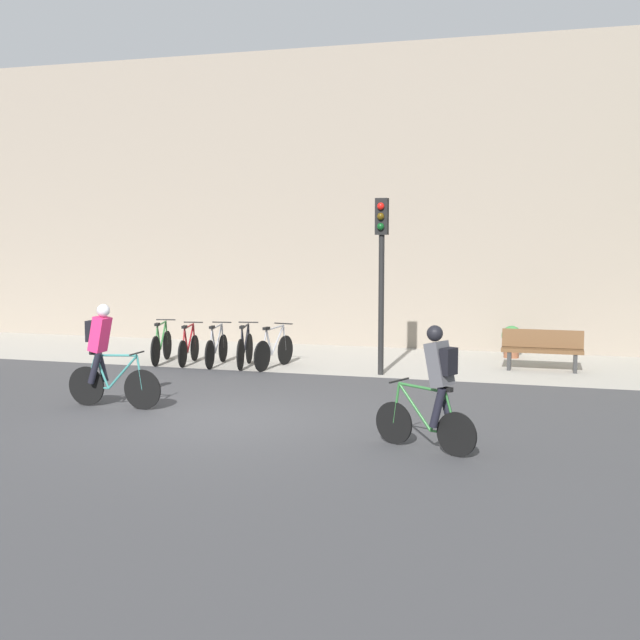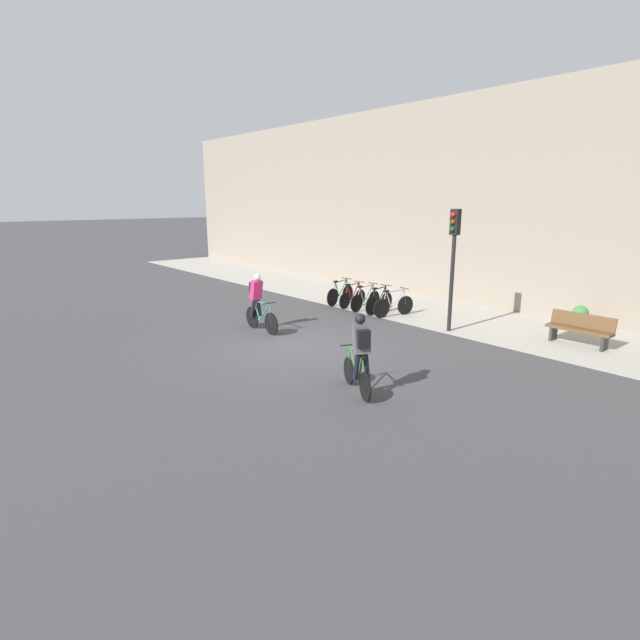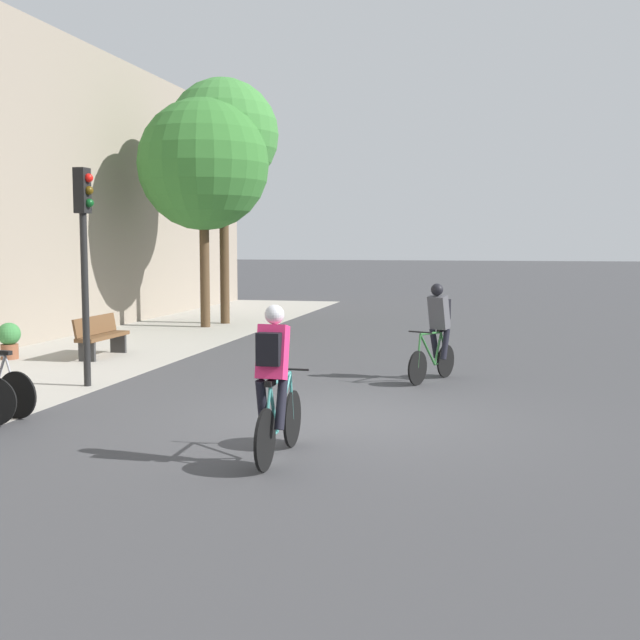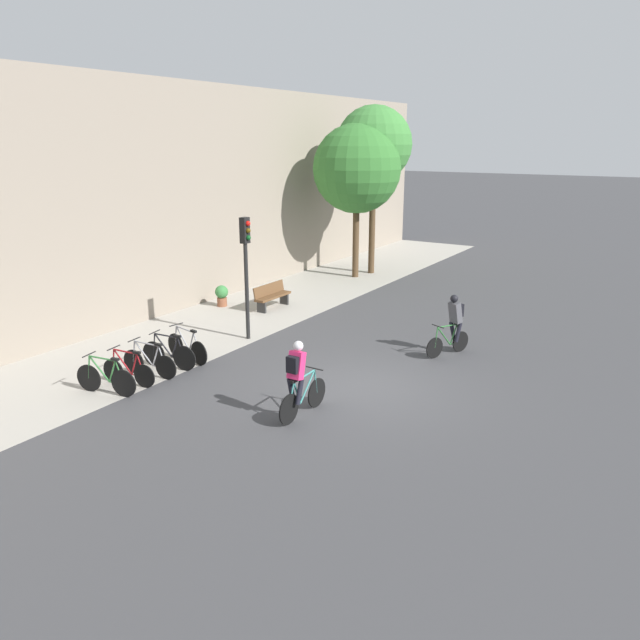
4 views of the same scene
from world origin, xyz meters
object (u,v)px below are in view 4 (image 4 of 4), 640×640
Objects in this scene: parked_bike_1 at (129,371)px; bench at (272,296)px; cyclist_pink at (298,378)px; parked_bike_3 at (169,354)px; parked_bike_2 at (149,362)px; traffic_light_pole at (246,256)px; potted_plant at (222,295)px; cyclist_grey at (453,322)px; parked_bike_4 at (187,347)px; parked_bike_0 at (106,378)px.

parked_bike_1 reaches higher than bench.
parked_bike_3 is (0.75, 4.67, -0.54)m from cyclist_pink.
parked_bike_2 is 0.45× the size of traffic_light_pole.
potted_plant is (-0.73, 1.73, -0.04)m from bench.
cyclist_grey is at bearing -42.69° from parked_bike_1.
bench is at bearing 79.81° from cyclist_grey.
parked_bike_1 is (-0.64, 4.67, -0.57)m from cyclist_pink.
traffic_light_pole is 4.18m from bench.
potted_plant is (5.02, 3.04, 0.03)m from parked_bike_4.
parked_bike_4 is (1.38, 0.00, 0.01)m from parked_bike_2.
cyclist_grey is (5.88, -1.34, 0.00)m from cyclist_pink.
parked_bike_3 is at bearing 179.90° from parked_bike_4.
traffic_light_pole reaches higher than parked_bike_1.
cyclist_pink is 4.88m from parked_bike_0.
parked_bike_2 is at bearing -179.98° from parked_bike_4.
bench is (3.29, 1.51, -2.10)m from traffic_light_pole.
cyclist_grey is 1.12× the size of parked_bike_1.
cyclist_grey reaches higher than parked_bike_4.
cyclist_grey is 0.47× the size of traffic_light_pole.
parked_bike_1 is 0.90× the size of bench.
parked_bike_3 is at bearing 0.04° from parked_bike_1.
cyclist_grey is 1.04× the size of parked_bike_0.
parked_bike_1 is at bearing 137.31° from cyclist_grey.
parked_bike_2 is 0.98× the size of parked_bike_4.
cyclist_pink is 1.08× the size of parked_bike_3.
cyclist_pink is at bearing -82.23° from parked_bike_1.
parked_bike_0 is 1.07× the size of parked_bike_1.
parked_bike_4 reaches higher than bench.
parked_bike_2 is 1.38m from parked_bike_4.
potted_plant is (7.10, 3.04, 0.06)m from parked_bike_1.
parked_bike_0 is 1.39m from parked_bike_2.
cyclist_pink is at bearing -99.12° from parked_bike_3.
parked_bike_0 is 0.99× the size of parked_bike_2.
parked_bike_2 is 1.02× the size of parked_bike_3.
parked_bike_3 is at bearing 130.47° from cyclist_grey.
parked_bike_3 is 2.12× the size of potted_plant.
traffic_light_pole is at bearing -3.61° from parked_bike_3.
bench is (6.44, 1.31, 0.07)m from parked_bike_3.
traffic_light_pole is 4.64m from potted_plant.
parked_bike_3 reaches higher than bench.
parked_bike_1 is 7.94m from bench.
cyclist_grey is 7.45m from bench.
potted_plant is at bearing 50.04° from cyclist_pink.
cyclist_grey is at bearing -39.83° from parked_bike_0.
parked_bike_1 is 1.39m from parked_bike_3.
parked_bike_4 is 0.46× the size of traffic_light_pole.
cyclist_pink is 1.03× the size of bench.
cyclist_pink is 6.16m from traffic_light_pole.
cyclist_pink is at bearing -90.69° from parked_bike_2.
cyclist_grey reaches higher than parked_bike_0.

